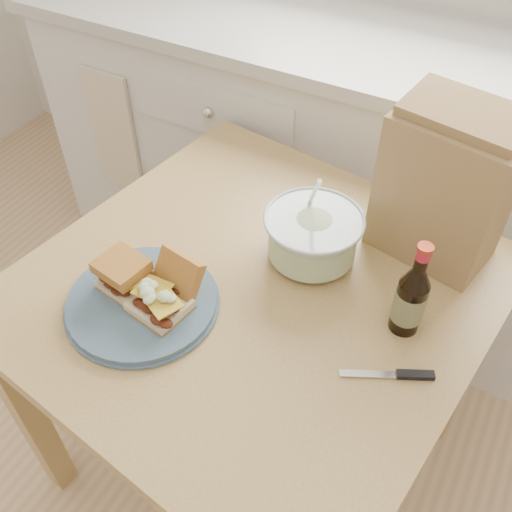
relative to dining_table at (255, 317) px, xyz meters
The scene contains 9 objects.
cabinet_run 0.86m from the dining_table, 86.83° to the left, with size 2.50×0.64×0.94m.
dining_table is the anchor object (origin of this frame).
plate 0.26m from the dining_table, 136.11° to the right, with size 0.30×0.30×0.02m, color #476073.
sandwich_left 0.31m from the dining_table, 145.86° to the right, with size 0.11×0.10×0.07m.
sandwich_right 0.25m from the dining_table, 129.87° to the right, with size 0.12×0.16×0.09m.
coleslaw_bowl 0.22m from the dining_table, 62.76° to the left, with size 0.21×0.21×0.21m.
beer_bottle 0.36m from the dining_table, ahead, with size 0.06×0.06×0.22m.
knife 0.37m from the dining_table, 11.35° to the right, with size 0.16×0.09×0.01m.
paper_bag 0.48m from the dining_table, 45.12° to the left, with size 0.24×0.16×0.32m, color #9F794D.
Camera 1 is at (0.34, 0.16, 1.64)m, focal length 40.00 mm.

